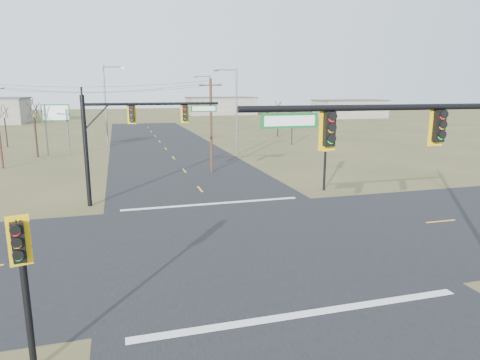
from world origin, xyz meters
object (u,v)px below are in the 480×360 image
streetlight_a (235,107)px  bare_tree_a (33,108)px  mast_arm_far (131,126)px  bare_tree_c (292,114)px  streetlight_b (209,103)px  bare_tree_b (4,111)px  pedestal_signal_ne (326,149)px  mast_arm_near (447,152)px  highway_sign (56,119)px  bare_tree_d (278,105)px  utility_pole_near (211,124)px  streetlight_c (107,101)px  pedestal_signal_sw (21,261)px

streetlight_a → bare_tree_a: size_ratio=1.42×
mast_arm_far → bare_tree_c: (22.35, 26.00, -0.91)m
streetlight_b → bare_tree_b: size_ratio=1.62×
pedestal_signal_ne → bare_tree_c: 27.65m
mast_arm_far → streetlight_a: 22.98m
bare_tree_a → bare_tree_c: bearing=4.3°
pedestal_signal_ne → bare_tree_b: 45.28m
mast_arm_near → mast_arm_far: 19.86m
highway_sign → bare_tree_d: 34.01m
highway_sign → bare_tree_c: size_ratio=1.08×
utility_pole_near → bare_tree_c: 22.40m
bare_tree_a → mast_arm_near: bearing=-64.4°
mast_arm_near → bare_tree_a: mast_arm_near is taller
bare_tree_c → highway_sign: bearing=-177.8°
mast_arm_near → streetlight_b: streetlight_b is taller
utility_pole_near → highway_sign: utility_pole_near is taller
utility_pole_near → streetlight_b: (5.72, 28.04, 0.99)m
bare_tree_b → highway_sign: bearing=-51.1°
streetlight_a → bare_tree_b: bearing=138.1°
highway_sign → bare_tree_d: (31.96, 11.59, 0.84)m
utility_pole_near → streetlight_c: bearing=112.8°
pedestal_signal_ne → bare_tree_c: (8.28, 26.35, 1.09)m
mast_arm_far → streetlight_b: streetlight_b is taller
streetlight_c → bare_tree_c: 25.09m
bare_tree_a → bare_tree_d: (34.08, 12.85, -0.52)m
bare_tree_b → bare_tree_c: bearing=-12.2°
streetlight_b → bare_tree_d: bearing=-3.8°
mast_arm_far → streetlight_c: bearing=103.4°
mast_arm_far → utility_pole_near: size_ratio=1.05×
bare_tree_c → bare_tree_d: bearing=79.7°
mast_arm_near → mast_arm_far: mast_arm_near is taller
mast_arm_near → streetlight_c: 50.38m
utility_pole_near → highway_sign: (-15.07, 15.52, -0.28)m
pedestal_signal_sw → utility_pole_near: (10.82, 27.01, 1.20)m
mast_arm_far → bare_tree_b: bearing=123.8°
mast_arm_far → bare_tree_a: (-9.82, 23.61, 0.32)m
bare_tree_b → bare_tree_d: 39.53m
mast_arm_near → streetlight_a: 36.77m
utility_pole_near → bare_tree_a: size_ratio=1.22×
pedestal_signal_ne → bare_tree_d: (10.19, 36.81, 1.81)m
highway_sign → bare_tree_b: 11.95m
pedestal_signal_sw → highway_sign: 42.75m
pedestal_signal_sw → highway_sign: (-4.25, 42.53, 0.92)m
highway_sign → bare_tree_c: 30.08m
mast_arm_near → bare_tree_c: bearing=76.4°
bare_tree_d → mast_arm_near: bearing=-105.1°
utility_pole_near → bare_tree_d: utility_pole_near is taller
pedestal_signal_sw → bare_tree_d: size_ratio=0.72×
mast_arm_near → streetlight_c: size_ratio=1.03×
pedestal_signal_sw → bare_tree_d: bearing=48.7°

